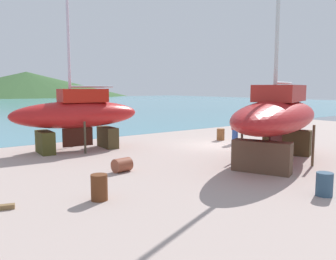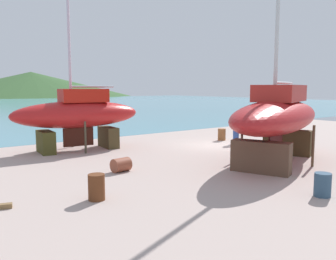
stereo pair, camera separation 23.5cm
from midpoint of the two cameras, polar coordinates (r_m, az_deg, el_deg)
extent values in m
plane|color=#AF9B92|center=(20.33, 14.67, -3.66)|extent=(42.89, 42.89, 0.00)
cone|color=#32552B|center=(164.48, -21.74, 5.13)|extent=(167.63, 167.63, 20.52)
cube|color=brown|center=(15.69, 14.39, -4.19)|extent=(1.58, 2.56, 1.37)
cube|color=#43351E|center=(20.33, 18.21, -1.82)|extent=(1.58, 2.56, 1.37)
cylinder|color=brown|center=(17.63, 21.96, -2.35)|extent=(0.12, 0.12, 1.92)
cylinder|color=#4E3428|center=(18.43, 11.43, -1.61)|extent=(0.12, 0.12, 1.92)
ellipsoid|color=#AA1C1D|center=(17.81, 16.72, 2.09)|extent=(10.15, 6.52, 1.59)
cube|color=#481818|center=(17.97, 16.57, -2.21)|extent=(2.19, 0.95, 1.11)
cube|color=#AB2821|center=(18.23, 17.21, 5.68)|extent=(3.93, 3.04, 0.79)
cylinder|color=silver|center=(18.93, 17.78, 7.22)|extent=(3.19, 1.39, 0.12)
cube|color=#43401B|center=(20.77, -19.47, -1.88)|extent=(0.85, 1.85, 1.24)
cube|color=#44381F|center=(21.88, -9.98, -1.16)|extent=(0.85, 1.85, 1.24)
cylinder|color=#423B2C|center=(20.05, -13.53, -1.20)|extent=(0.12, 0.12, 1.78)
cylinder|color=#4D3F20|center=(22.39, -15.60, -0.43)|extent=(0.12, 0.12, 1.78)
ellipsoid|color=red|center=(21.09, -14.72, 2.43)|extent=(7.58, 2.87, 1.54)
cube|color=#451E14|center=(21.23, -14.61, -1.10)|extent=(1.78, 0.23, 1.08)
cube|color=#B51C10|center=(21.16, -13.85, 5.40)|extent=(2.77, 1.57, 0.77)
cylinder|color=silver|center=(21.31, -16.19, 17.50)|extent=(0.16, 0.16, 9.77)
cylinder|color=silver|center=(21.34, -12.47, 6.83)|extent=(2.59, 0.33, 0.11)
cube|color=navy|center=(23.42, 10.44, -1.06)|extent=(0.22, 0.35, 0.90)
cube|color=maroon|center=(23.33, 10.47, 0.70)|extent=(0.27, 0.46, 0.56)
sphere|color=#966145|center=(23.29, 10.50, 1.65)|extent=(0.22, 0.22, 0.22)
cylinder|color=brown|center=(15.54, -7.84, -5.59)|extent=(0.85, 0.70, 0.60)
cylinder|color=#2F4A62|center=(13.09, 23.38, -8.02)|extent=(0.77, 0.77, 0.80)
cylinder|color=brown|center=(24.75, 8.20, -0.70)|extent=(0.74, 0.74, 0.80)
cylinder|color=#5C3019|center=(11.82, -11.57, -9.03)|extent=(0.70, 0.70, 0.85)
cube|color=brown|center=(27.67, 13.93, -0.73)|extent=(0.81, 1.89, 0.14)
camera|label=1|loc=(0.12, -90.36, -0.04)|focal=37.89mm
camera|label=2|loc=(0.12, 89.64, 0.04)|focal=37.89mm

